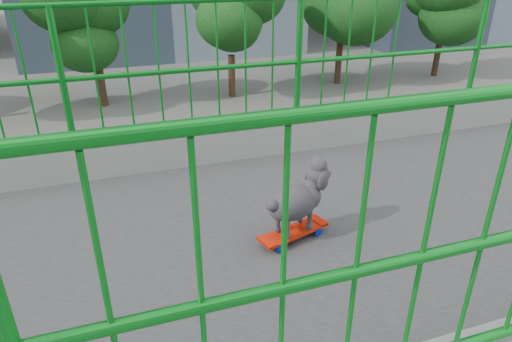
{
  "coord_description": "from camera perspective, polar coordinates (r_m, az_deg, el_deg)",
  "views": [
    {
      "loc": [
        2.4,
        4.33,
        8.78
      ],
      "look_at": [
        -0.91,
        5.43,
        7.06
      ],
      "focal_mm": 32.02,
      "sensor_mm": 36.0,
      "label": 1
    }
  ],
  "objects": [
    {
      "name": "street_trees",
      "position": [
        28.91,
        -25.71,
        15.68
      ],
      "size": [
        5.3,
        60.4,
        7.26
      ],
      "color": "black",
      "rests_on": "ground"
    },
    {
      "name": "skateboard",
      "position": [
        3.11,
        4.67,
        -7.67
      ],
      "size": [
        0.29,
        0.53,
        0.07
      ],
      "rotation": [
        0.0,
        0.0,
        0.29
      ],
      "color": "red",
      "rests_on": "footbridge"
    },
    {
      "name": "poodle",
      "position": [
        3.0,
        5.27,
        -3.45
      ],
      "size": [
        0.31,
        0.51,
        0.44
      ],
      "rotation": [
        0.0,
        0.0,
        0.29
      ],
      "color": "#2B282D",
      "rests_on": "skateboard"
    },
    {
      "name": "car_3",
      "position": [
        20.96,
        2.93,
        3.6
      ],
      "size": [
        2.08,
        5.11,
        1.48
      ],
      "primitive_type": "imported",
      "rotation": [
        0.0,
        0.0,
        3.14
      ],
      "color": "#A2A2A7",
      "rests_on": "ground"
    }
  ]
}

